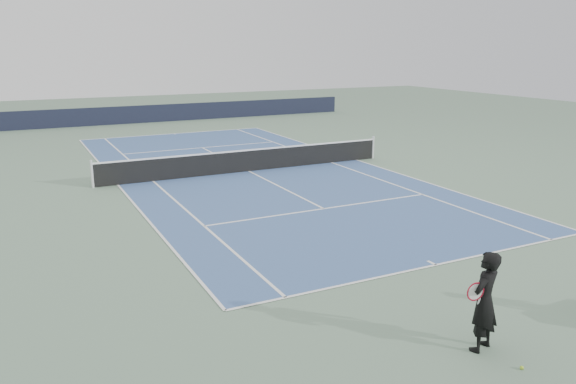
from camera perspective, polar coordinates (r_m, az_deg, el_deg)
name	(u,v)px	position (r m, az deg, el deg)	size (l,w,h in m)	color
ground	(249,171)	(24.12, -3.99, 2.10)	(80.00, 80.00, 0.00)	slate
court_surface	(249,171)	(24.12, -3.99, 2.11)	(10.97, 23.77, 0.01)	#3B588C
tennis_net	(249,160)	(24.02, -4.01, 3.27)	(12.90, 0.10, 1.07)	silver
windscreen_far	(151,114)	(40.92, -13.79, 7.73)	(30.00, 0.25, 1.20)	black
tennis_player	(484,301)	(10.49, 19.30, -10.44)	(0.86, 0.70, 1.84)	black
tennis_ball	(522,368)	(10.52, 22.66, -16.15)	(0.06, 0.06, 0.06)	#B2DA2C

